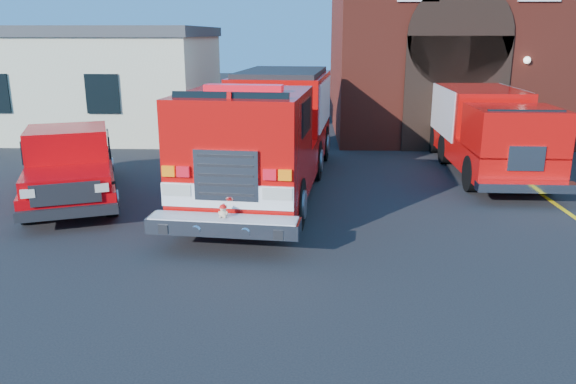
{
  "coord_description": "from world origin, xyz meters",
  "views": [
    {
      "loc": [
        0.35,
        -10.99,
        4.07
      ],
      "look_at": [
        0.0,
        -1.2,
        1.3
      ],
      "focal_mm": 35.0,
      "sensor_mm": 36.0,
      "label": 1
    }
  ],
  "objects_px": {
    "side_building": "(89,79)",
    "fire_engine": "(269,130)",
    "fire_station": "(514,29)",
    "secondary_truck": "(486,128)",
    "pickup_truck": "(70,164)"
  },
  "relations": [
    {
      "from": "fire_station",
      "to": "fire_engine",
      "type": "bearing_deg",
      "value": -133.68
    },
    {
      "from": "side_building",
      "to": "fire_station",
      "type": "bearing_deg",
      "value": 3.14
    },
    {
      "from": "secondary_truck",
      "to": "fire_station",
      "type": "bearing_deg",
      "value": 67.54
    },
    {
      "from": "side_building",
      "to": "secondary_truck",
      "type": "xyz_separation_m",
      "value": [
        14.75,
        -6.84,
        -0.88
      ]
    },
    {
      "from": "fire_station",
      "to": "fire_engine",
      "type": "xyz_separation_m",
      "value": [
        -9.68,
        -10.13,
        -2.68
      ]
    },
    {
      "from": "fire_station",
      "to": "fire_engine",
      "type": "relative_size",
      "value": 1.5
    },
    {
      "from": "secondary_truck",
      "to": "side_building",
      "type": "bearing_deg",
      "value": 155.12
    },
    {
      "from": "fire_station",
      "to": "side_building",
      "type": "bearing_deg",
      "value": -176.86
    },
    {
      "from": "side_building",
      "to": "secondary_truck",
      "type": "distance_m",
      "value": 16.29
    },
    {
      "from": "side_building",
      "to": "pickup_truck",
      "type": "relative_size",
      "value": 1.69
    },
    {
      "from": "fire_engine",
      "to": "secondary_truck",
      "type": "height_order",
      "value": "fire_engine"
    },
    {
      "from": "pickup_truck",
      "to": "fire_engine",
      "type": "bearing_deg",
      "value": 13.57
    },
    {
      "from": "pickup_truck",
      "to": "fire_station",
      "type": "bearing_deg",
      "value": 37.73
    },
    {
      "from": "fire_engine",
      "to": "fire_station",
      "type": "bearing_deg",
      "value": 46.32
    },
    {
      "from": "side_building",
      "to": "fire_engine",
      "type": "height_order",
      "value": "side_building"
    }
  ]
}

